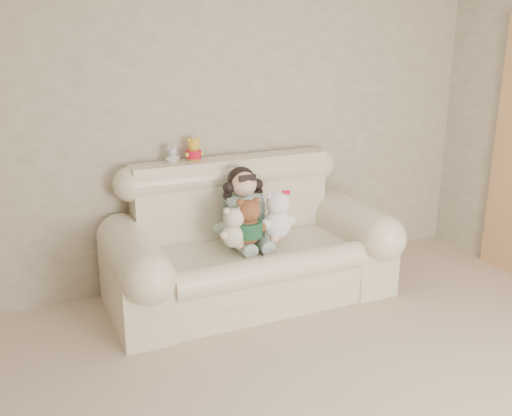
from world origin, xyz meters
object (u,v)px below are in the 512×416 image
Objects in this scene: sofa at (250,235)px; white_cat at (277,210)px; brown_teddy at (248,217)px; cream_teddy at (234,223)px; seated_child at (244,206)px.

white_cat is (0.17, -0.11, 0.20)m from sofa.
white_cat is at bearing -32.93° from sofa.
brown_teddy reaches higher than cream_teddy.
brown_teddy is 0.12m from cream_teddy.
seated_child is (-0.02, 0.08, 0.20)m from sofa.
white_cat is 0.36m from cream_teddy.
cream_teddy is (-0.17, -0.22, -0.05)m from seated_child.
sofa is 0.28m from cream_teddy.
seated_child reaches higher than cream_teddy.
brown_teddy is 0.93× the size of white_cat.
cream_teddy is (-0.19, -0.14, 0.16)m from sofa.
brown_teddy is at bearing -164.02° from white_cat.
white_cat reaches higher than cream_teddy.
cream_teddy is at bearing -165.18° from white_cat.
sofa is at bearing 47.29° from brown_teddy.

